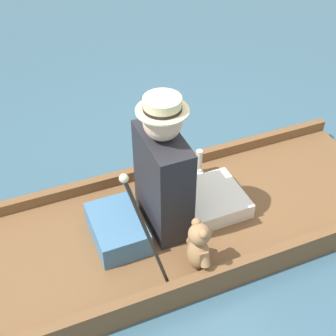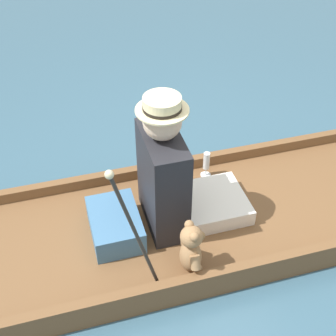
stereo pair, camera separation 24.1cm
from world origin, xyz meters
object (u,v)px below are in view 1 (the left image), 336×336
(wine_glass, at_px, (199,160))
(walking_cane, at_px, (145,228))
(seated_person, at_px, (173,177))
(teddy_bear, at_px, (199,247))

(wine_glass, height_order, walking_cane, walking_cane)
(wine_glass, relative_size, walking_cane, 0.23)
(seated_person, xyz_separation_m, teddy_bear, (0.42, -0.02, -0.18))
(teddy_bear, relative_size, walking_cane, 0.39)
(walking_cane, bearing_deg, seated_person, 143.33)
(seated_person, relative_size, walking_cane, 1.03)
(seated_person, height_order, walking_cane, seated_person)
(seated_person, distance_m, teddy_bear, 0.46)
(wine_glass, bearing_deg, seated_person, -45.57)
(seated_person, distance_m, walking_cane, 0.62)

